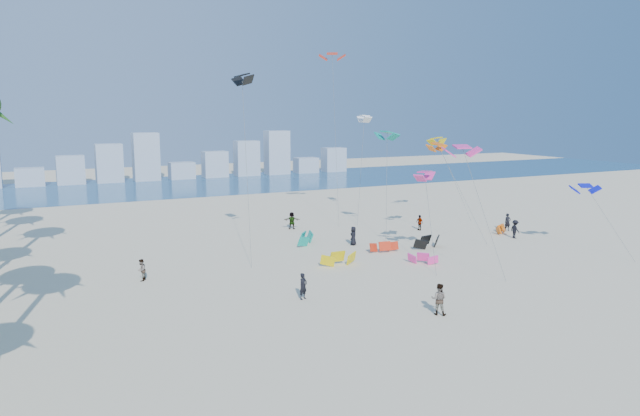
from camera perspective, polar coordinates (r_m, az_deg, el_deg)
name	(u,v)px	position (r m, az deg, el deg)	size (l,w,h in m)	color
ground	(401,337)	(33.10, 7.78, -12.10)	(220.00, 220.00, 0.00)	beige
ocean	(150,187)	(99.74, -15.98, 1.93)	(220.00, 220.00, 0.00)	navy
kitesurfer_near	(303,286)	(38.74, -1.62, -7.49)	(0.63, 0.41, 1.72)	black
kitesurfer_mid	(439,299)	(36.54, 11.29, -8.54)	(0.93, 0.72, 1.91)	gray
kitesurfers_far	(374,230)	(56.92, 5.22, -2.12)	(37.43, 14.79, 1.79)	black
grounded_kites	(384,245)	(52.46, 6.10, -3.54)	(23.57, 13.47, 1.03)	red
flying_kites	(399,126)	(56.65, 7.59, 7.75)	(29.82, 28.79, 18.57)	#F0359B
distant_skyline	(131,164)	(109.06, -17.62, 4.07)	(85.00, 3.00, 8.40)	#9EADBF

